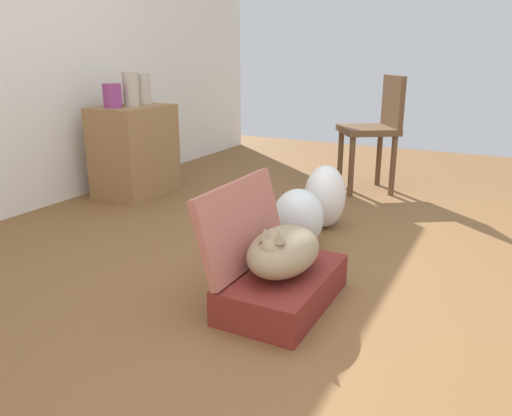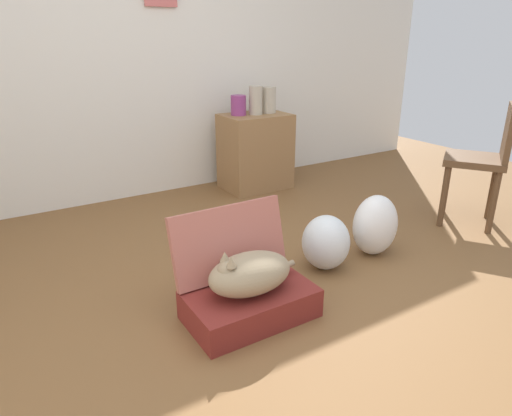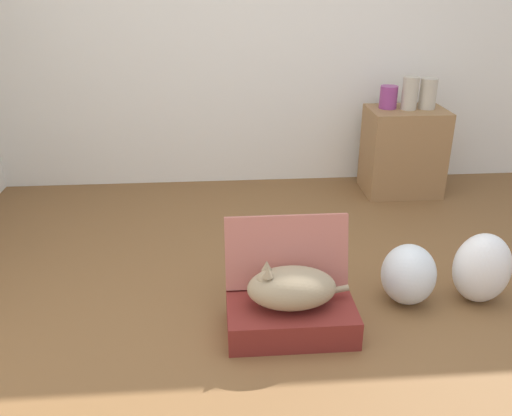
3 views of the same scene
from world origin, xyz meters
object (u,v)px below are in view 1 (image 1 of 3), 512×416
Objects in this scene: suitcase_base at (283,288)px; plastic_bag_white at (298,218)px; cat at (283,251)px; plastic_bag_clear at (325,196)px; vase_tall at (112,96)px; vase_round at (131,89)px; side_table at (135,151)px; vase_short at (142,89)px; chair at (376,127)px.

plastic_bag_white reaches higher than suitcase_base.
cat is 1.09m from plastic_bag_clear.
vase_round reaches higher than vase_tall.
side_table is 2.76× the size of vase_round.
vase_short reaches higher than chair.
cat is at bearing 177.24° from suitcase_base.
cat is 2.30m from vase_short.
vase_short is 0.15m from vase_round.
vase_short is at bearing -6.79° from vase_tall.
cat is 0.71m from plastic_bag_white.
suitcase_base is at bearing -118.44° from vase_tall.
vase_tall reaches higher than suitcase_base.
plastic_bag_clear is 0.44× the size of chair.
plastic_bag_clear reaches higher than plastic_bag_white.
plastic_bag_white is at bearing 17.51° from cat.
vase_tall is at bearing 61.39° from cat.
suitcase_base is 2.25m from vase_round.
plastic_bag_white is 1.47m from chair.
cat is at bearing -162.49° from plastic_bag_white.
vase_short reaches higher than side_table.
plastic_bag_white is at bearing -111.47° from vase_short.
cat is at bearing -118.61° from vase_tall.
vase_tall is (-0.15, 0.04, 0.43)m from side_table.
vase_short reaches higher than suitcase_base.
chair is (0.95, -1.64, 0.17)m from side_table.
vase_round is (-0.15, -0.01, 0.01)m from vase_short.
plastic_bag_white is 1.77m from vase_round.
vase_tall is at bearing -90.26° from chair.
vase_short is (1.30, 1.81, 0.73)m from suitcase_base.
side_table is 0.47m from vase_round.
vase_tall is 0.69× the size of vase_round.
side_table is at bearing -176.71° from vase_short.
plastic_bag_clear is 1.75m from vase_tall.
vase_tall is (1.01, 1.85, 0.52)m from cat.
side_table is 0.46m from vase_tall.
suitcase_base is 2.21m from vase_tall.
cat reaches higher than plastic_bag_white.
vase_tall is (1.00, 1.85, 0.70)m from suitcase_base.
chair is at bearing -2.03° from plastic_bag_white.
vase_short is 0.93× the size of vase_round.
chair is at bearing -56.80° from vase_tall.
vase_round reaches higher than suitcase_base.
suitcase_base is at bearing -2.76° from cat.
vase_tall is 0.19× the size of chair.
vase_short is at bearing 5.45° from vase_round.
vase_tall is at bearing 163.53° from side_table.
plastic_bag_white is 1.67m from side_table.
chair reaches higher than plastic_bag_white.
suitcase_base is 3.71× the size of vase_tall.
plastic_bag_clear reaches higher than cat.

